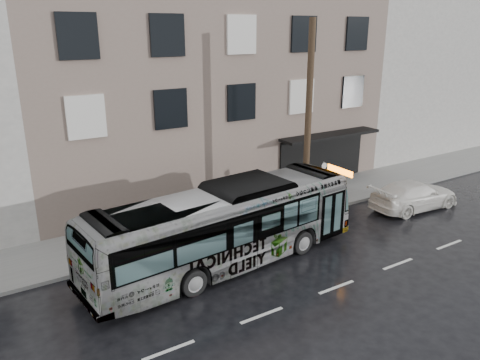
% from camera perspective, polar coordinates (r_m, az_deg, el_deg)
% --- Properties ---
extents(ground, '(120.00, 120.00, 0.00)m').
position_cam_1_polar(ground, '(17.27, -2.16, -12.22)').
color(ground, black).
rests_on(ground, ground).
extents(sidewalk, '(90.00, 3.60, 0.15)m').
position_cam_1_polar(sidewalk, '(21.17, -8.85, -6.23)').
color(sidewalk, gray).
rests_on(sidewalk, ground).
extents(building_taupe, '(20.00, 12.00, 11.00)m').
position_cam_1_polar(building_taupe, '(28.68, -6.42, 11.53)').
color(building_taupe, gray).
rests_on(building_taupe, ground).
extents(building_filler, '(18.00, 12.00, 12.00)m').
position_cam_1_polar(building_filler, '(40.63, 19.13, 13.28)').
color(building_filler, beige).
rests_on(building_filler, ground).
extents(utility_pole_front, '(0.30, 0.30, 9.00)m').
position_cam_1_polar(utility_pole_front, '(21.76, 8.31, 7.13)').
color(utility_pole_front, '#463623').
rests_on(utility_pole_front, sidewalk).
extents(sign_post, '(0.06, 0.06, 2.40)m').
position_cam_1_polar(sign_post, '(23.30, 10.02, -0.63)').
color(sign_post, slate).
rests_on(sign_post, sidewalk).
extents(bus, '(11.43, 3.68, 3.13)m').
position_cam_1_polar(bus, '(17.72, -1.82, -5.71)').
color(bus, '#B2B2B2').
rests_on(bus, ground).
extents(white_sedan, '(5.04, 2.31, 1.43)m').
position_cam_1_polar(white_sedan, '(25.06, 20.46, -1.72)').
color(white_sedan, white).
rests_on(white_sedan, ground).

